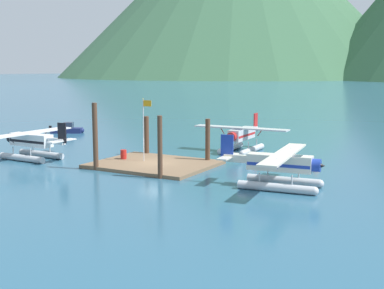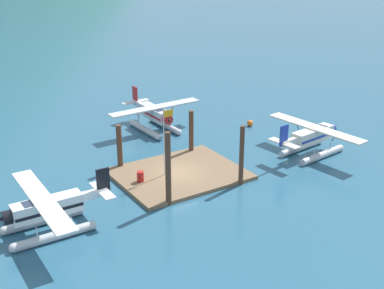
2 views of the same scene
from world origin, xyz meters
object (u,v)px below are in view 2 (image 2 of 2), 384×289
Objects in this scene: seaplane_silver_bow_right at (154,116)px; fuel_drum at (140,177)px; seaplane_white_port_aft at (47,212)px; seaplane_cream_stbd_aft at (313,139)px; flagpole at (165,134)px; mooring_buoy at (250,123)px.

fuel_drum is at bearing -123.88° from seaplane_silver_bow_right.
seaplane_silver_bow_right is at bearing 41.40° from seaplane_white_port_aft.
seaplane_cream_stbd_aft is at bearing 0.89° from seaplane_white_port_aft.
fuel_drum is 0.08× the size of seaplane_white_port_aft.
flagpole is 4.05m from fuel_drum.
seaplane_cream_stbd_aft is at bearing -90.50° from mooring_buoy.
flagpole is at bearing -155.62° from mooring_buoy.
seaplane_cream_stbd_aft reaches higher than mooring_buoy.
flagpole reaches higher than seaplane_white_port_aft.
fuel_drum is 9.44m from seaplane_white_port_aft.
fuel_drum is (-2.46, -0.05, -3.22)m from flagpole.
flagpole is 14.74m from seaplane_cream_stbd_aft.
seaplane_cream_stbd_aft is at bearing -9.76° from fuel_drum.
flagpole is 0.56× the size of seaplane_cream_stbd_aft.
flagpole is 0.56× the size of seaplane_white_port_aft.
fuel_drum is 0.08× the size of seaplane_silver_bow_right.
seaplane_white_port_aft is (-25.61, -9.81, 1.24)m from mooring_buoy.
seaplane_silver_bow_right is at bearing 123.76° from seaplane_cream_stbd_aft.
seaplane_silver_bow_right is (4.95, 10.99, -2.39)m from flagpole.
mooring_buoy is 0.06× the size of seaplane_white_port_aft.
flagpole reaches higher than seaplane_cream_stbd_aft.
seaplane_cream_stbd_aft is (14.25, -2.92, -2.39)m from flagpole.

